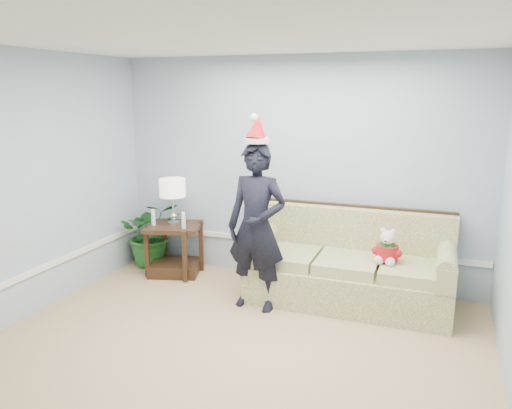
{
  "coord_description": "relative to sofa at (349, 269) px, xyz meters",
  "views": [
    {
      "loc": [
        1.68,
        -3.18,
        2.29
      ],
      "look_at": [
        -0.14,
        1.55,
        1.13
      ],
      "focal_mm": 35.0,
      "sensor_mm": 36.0,
      "label": 1
    }
  ],
  "objects": [
    {
      "name": "man",
      "position": [
        -0.9,
        -0.53,
        0.53
      ],
      "size": [
        0.68,
        0.48,
        1.78
      ],
      "primitive_type": "imported",
      "rotation": [
        0.0,
        0.0,
        -0.08
      ],
      "color": "black",
      "rests_on": "room_shell"
    },
    {
      "name": "teddy_bear",
      "position": [
        0.4,
        -0.12,
        0.31
      ],
      "size": [
        0.25,
        0.28,
        0.38
      ],
      "rotation": [
        0.0,
        0.0,
        -0.11
      ],
      "color": "silver",
      "rests_on": "sofa"
    },
    {
      "name": "sofa",
      "position": [
        0.0,
        0.0,
        0.0
      ],
      "size": [
        2.18,
        0.95,
        1.01
      ],
      "rotation": [
        0.0,
        0.0,
        0.01
      ],
      "color": "#5B6630",
      "rests_on": "room_shell"
    },
    {
      "name": "houseplant",
      "position": [
        -2.69,
        0.22,
        0.08
      ],
      "size": [
        1.04,
        1.03,
        0.88
      ],
      "primitive_type": "imported",
      "rotation": [
        0.0,
        0.0,
        0.66
      ],
      "color": "#1D5D22",
      "rests_on": "room_shell"
    },
    {
      "name": "table_lamp",
      "position": [
        -2.25,
        0.06,
        0.73
      ],
      "size": [
        0.33,
        0.33,
        0.58
      ],
      "color": "silver",
      "rests_on": "side_table"
    },
    {
      "name": "santa_hat",
      "position": [
        -0.9,
        -0.51,
        1.54
      ],
      "size": [
        0.28,
        0.31,
        0.3
      ],
      "rotation": [
        0.0,
        0.0,
        -0.11
      ],
      "color": "silver",
      "rests_on": "man"
    },
    {
      "name": "room_shell",
      "position": [
        -0.78,
        -2.05,
        0.99
      ],
      "size": [
        4.54,
        5.04,
        2.74
      ],
      "color": "tan",
      "rests_on": "ground"
    },
    {
      "name": "candle_pair",
      "position": [
        -2.24,
        -0.08,
        0.38
      ],
      "size": [
        0.48,
        0.05,
        0.21
      ],
      "color": "silver",
      "rests_on": "side_table"
    },
    {
      "name": "side_table",
      "position": [
        -2.23,
        0.03,
        -0.11
      ],
      "size": [
        0.8,
        0.73,
        0.65
      ],
      "rotation": [
        0.0,
        0.0,
        0.3
      ],
      "color": "#351F13",
      "rests_on": "room_shell"
    },
    {
      "name": "wainscot_trim",
      "position": [
        -1.95,
        -0.87,
        0.09
      ],
      "size": [
        4.49,
        4.99,
        0.06
      ],
      "color": "white",
      "rests_on": "room_shell"
    }
  ]
}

